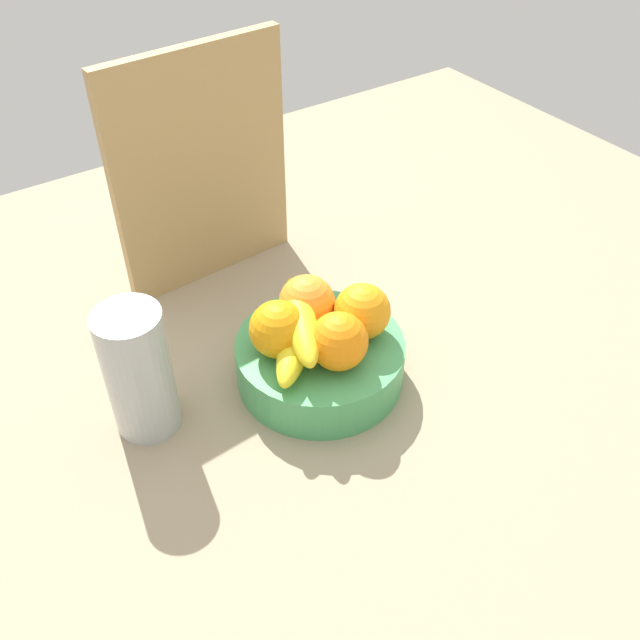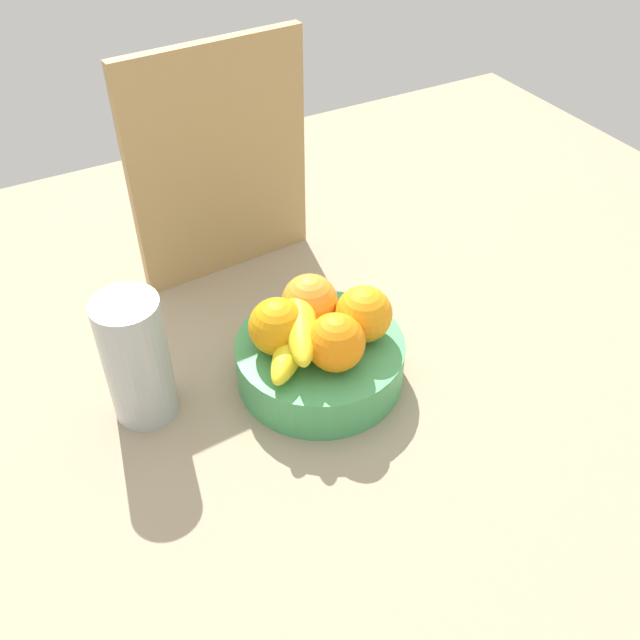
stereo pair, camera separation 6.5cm
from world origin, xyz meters
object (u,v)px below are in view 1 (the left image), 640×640
fruit_bowl (320,360)px  orange_front_left (362,311)px  orange_center (278,329)px  cutting_board (202,170)px  orange_front_right (307,302)px  thermos_tumbler (139,372)px  banana_bunch (298,330)px  orange_back_left (339,341)px

fruit_bowl → orange_front_left: bearing=-13.8°
fruit_bowl → orange_center: 8.73cm
cutting_board → orange_front_right: bearing=-91.1°
fruit_bowl → orange_front_left: 8.98cm
fruit_bowl → cutting_board: size_ratio=0.62×
orange_center → thermos_tumbler: thermos_tumbler is taller
orange_front_left → orange_front_right: 7.39cm
thermos_tumbler → fruit_bowl: bearing=-14.3°
orange_front_left → banana_bunch: (-8.37, 2.22, -0.61)cm
banana_bunch → cutting_board: size_ratio=0.48×
orange_front_right → thermos_tumbler: (-23.07, 1.54, -1.11)cm
orange_back_left → cutting_board: 35.16cm
banana_bunch → cutting_board: 30.43cm
orange_back_left → orange_front_right: bearing=83.9°
orange_front_right → cutting_board: 27.03cm
orange_center → orange_back_left: bearing=-50.7°
orange_back_left → cutting_board: (-0.27, 34.24, 8.02)cm
orange_front_left → orange_back_left: (-5.81, -2.93, 0.00)cm
orange_front_left → cutting_board: size_ratio=0.21×
orange_front_right → thermos_tumbler: thermos_tumbler is taller
fruit_bowl → thermos_tumbler: 23.75cm
orange_front_right → cutting_board: cutting_board is taller
cutting_board → thermos_tumbler: cutting_board is taller
orange_center → orange_back_left: 7.83cm
orange_front_left → banana_bunch: size_ratio=0.43×
orange_center → banana_bunch: orange_center is taller
fruit_bowl → cutting_board: bearing=90.8°
banana_bunch → cutting_board: (2.29, 29.09, 8.64)cm
orange_front_right → cutting_board: bearing=92.6°
orange_front_right → banana_bunch: 4.83cm
orange_center → cutting_board: 29.67cm
fruit_bowl → orange_back_left: bearing=-92.3°
fruit_bowl → orange_back_left: (-0.17, -4.31, 6.85)cm
fruit_bowl → cutting_board: 33.42cm
orange_front_right → orange_back_left: size_ratio=1.00×
banana_bunch → cutting_board: cutting_board is taller
orange_front_left → banana_bunch: bearing=165.2°
fruit_bowl → orange_center: bearing=161.1°
orange_front_right → banana_bunch: (-3.46, -3.31, -0.61)cm
banana_bunch → fruit_bowl: bearing=-17.0°
orange_back_left → fruit_bowl: bearing=87.7°
orange_back_left → banana_bunch: orange_back_left is taller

